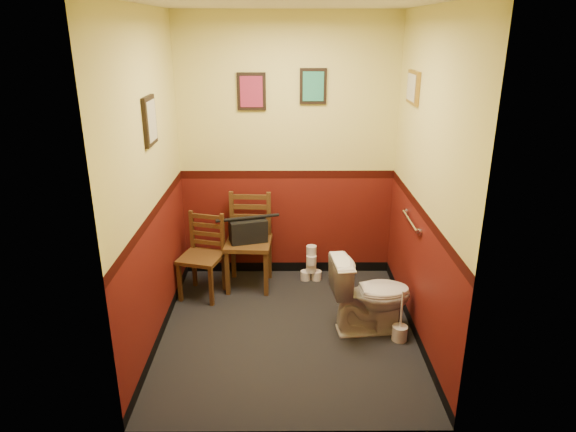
# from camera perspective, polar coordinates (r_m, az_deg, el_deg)

# --- Properties ---
(floor) EXTENTS (2.20, 2.40, 0.00)m
(floor) POSITION_cam_1_polar(r_m,az_deg,el_deg) (4.67, 0.02, -12.69)
(floor) COLOR black
(floor) RESTS_ON ground
(ceiling) EXTENTS (2.20, 2.40, 0.00)m
(ceiling) POSITION_cam_1_polar(r_m,az_deg,el_deg) (3.92, 0.02, 22.64)
(ceiling) COLOR silver
(ceiling) RESTS_ON ground
(wall_back) EXTENTS (2.20, 0.00, 2.70)m
(wall_back) POSITION_cam_1_polar(r_m,az_deg,el_deg) (5.25, -0.06, 7.18)
(wall_back) COLOR #55130E
(wall_back) RESTS_ON ground
(wall_front) EXTENTS (2.20, 0.00, 2.70)m
(wall_front) POSITION_cam_1_polar(r_m,az_deg,el_deg) (2.96, 0.17, -3.32)
(wall_front) COLOR #55130E
(wall_front) RESTS_ON ground
(wall_left) EXTENTS (0.00, 2.40, 2.70)m
(wall_left) POSITION_cam_1_polar(r_m,az_deg,el_deg) (4.23, -15.07, 3.25)
(wall_left) COLOR #55130E
(wall_left) RESTS_ON ground
(wall_right) EXTENTS (0.00, 2.40, 2.70)m
(wall_right) POSITION_cam_1_polar(r_m,az_deg,el_deg) (4.24, 15.07, 3.30)
(wall_right) COLOR #55130E
(wall_right) RESTS_ON ground
(grab_bar) EXTENTS (0.05, 0.56, 0.06)m
(grab_bar) POSITION_cam_1_polar(r_m,az_deg,el_deg) (4.59, 13.47, -0.56)
(grab_bar) COLOR silver
(grab_bar) RESTS_ON wall_right
(framed_print_back_a) EXTENTS (0.28, 0.04, 0.36)m
(framed_print_back_a) POSITION_cam_1_polar(r_m,az_deg,el_deg) (5.14, -4.08, 13.63)
(framed_print_back_a) COLOR black
(framed_print_back_a) RESTS_ON wall_back
(framed_print_back_b) EXTENTS (0.26, 0.04, 0.34)m
(framed_print_back_b) POSITION_cam_1_polar(r_m,az_deg,el_deg) (5.13, 2.82, 14.21)
(framed_print_back_b) COLOR black
(framed_print_back_b) RESTS_ON wall_back
(framed_print_left) EXTENTS (0.04, 0.30, 0.38)m
(framed_print_left) POSITION_cam_1_polar(r_m,az_deg,el_deg) (4.21, -15.09, 10.18)
(framed_print_left) COLOR black
(framed_print_left) RESTS_ON wall_left
(framed_print_right) EXTENTS (0.04, 0.34, 0.28)m
(framed_print_right) POSITION_cam_1_polar(r_m,az_deg,el_deg) (4.68, 13.72, 13.71)
(framed_print_right) COLOR olive
(framed_print_right) RESTS_ON wall_right
(toilet) EXTENTS (0.75, 0.47, 0.69)m
(toilet) POSITION_cam_1_polar(r_m,az_deg,el_deg) (4.58, 9.18, -8.64)
(toilet) COLOR white
(toilet) RESTS_ON floor
(toilet_brush) EXTENTS (0.13, 0.13, 0.47)m
(toilet_brush) POSITION_cam_1_polar(r_m,az_deg,el_deg) (4.62, 12.31, -12.47)
(toilet_brush) COLOR silver
(toilet_brush) RESTS_ON floor
(chair_left) EXTENTS (0.48, 0.48, 0.83)m
(chair_left) POSITION_cam_1_polar(r_m,az_deg,el_deg) (5.15, -9.45, -4.40)
(chair_left) COLOR #56371A
(chair_left) RESTS_ON floor
(chair_right) EXTENTS (0.48, 0.48, 0.96)m
(chair_right) POSITION_cam_1_polar(r_m,az_deg,el_deg) (5.26, -4.35, -2.83)
(chair_right) COLOR #56371A
(chair_right) RESTS_ON floor
(handbag) EXTENTS (0.40, 0.28, 0.27)m
(handbag) POSITION_cam_1_polar(r_m,az_deg,el_deg) (5.16, -4.45, -1.61)
(handbag) COLOR black
(handbag) RESTS_ON chair_right
(tp_stack) EXTENTS (0.22, 0.14, 0.39)m
(tp_stack) POSITION_cam_1_polar(r_m,az_deg,el_deg) (5.46, 2.59, -5.54)
(tp_stack) COLOR silver
(tp_stack) RESTS_ON floor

